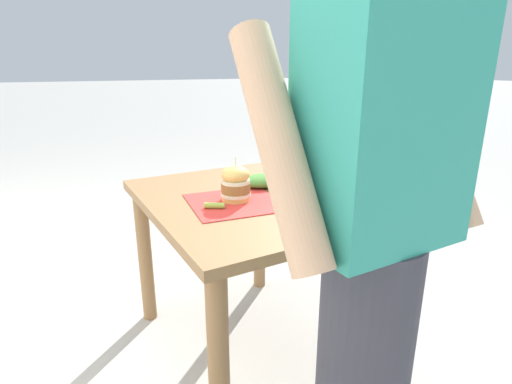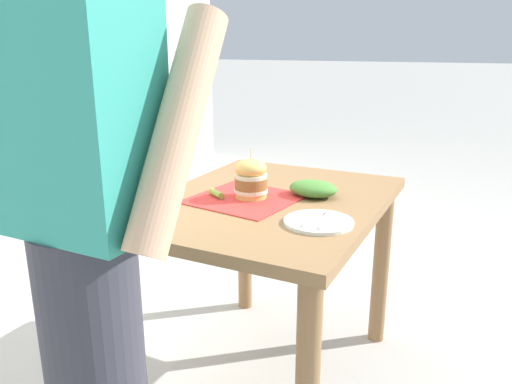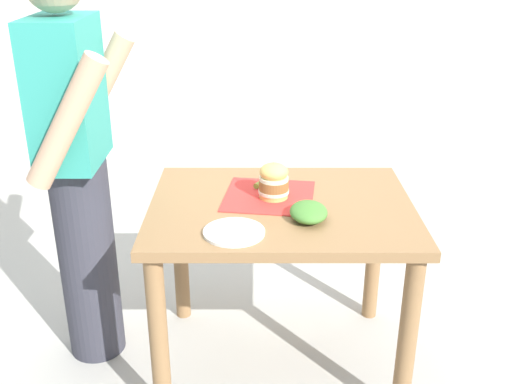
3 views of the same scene
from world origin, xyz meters
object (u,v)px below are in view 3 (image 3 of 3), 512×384
side_plate_with_forks (234,232)px  side_salad (309,212)px  pickle_spear (261,183)px  diner_across_table (77,165)px  patio_table (281,234)px  sandwich (274,181)px

side_plate_with_forks → side_salad: 0.30m
pickle_spear → diner_across_table: diner_across_table is taller
patio_table → sandwich: size_ratio=5.73×
side_plate_with_forks → diner_across_table: size_ratio=0.13×
side_plate_with_forks → side_salad: side_salad is taller
side_salad → pickle_spear: bearing=29.3°
patio_table → side_salad: (-0.14, -0.10, 0.16)m
patio_table → pickle_spear: pickle_spear is taller
sandwich → side_salad: sandwich is taller
pickle_spear → side_salad: (-0.31, -0.18, 0.01)m
patio_table → diner_across_table: bearing=84.1°
pickle_spear → diner_across_table: size_ratio=0.05×
side_salad → diner_across_table: diner_across_table is taller
pickle_spear → side_plate_with_forks: pickle_spear is taller
sandwich → side_salad: 0.24m
sandwich → side_salad: size_ratio=1.01×
patio_table → side_salad: bearing=-145.6°
patio_table → side_plate_with_forks: (-0.26, 0.18, 0.14)m
patio_table → side_plate_with_forks: side_plate_with_forks is taller
sandwich → diner_across_table: size_ratio=0.11×
sandwich → side_plate_with_forks: 0.35m
sandwich → side_salad: (-0.19, -0.12, -0.05)m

